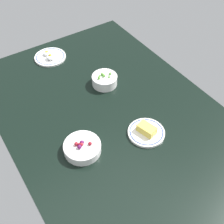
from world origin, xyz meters
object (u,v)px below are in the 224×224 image
object	(u,v)px
plate_eggs	(50,57)
bowl_berries	(82,147)
bowl_peas	(105,80)
plate_cheese	(146,132)

from	to	relation	value
plate_eggs	bowl_berries	bearing A→B (deg)	166.22
bowl_berries	bowl_peas	size ratio (longest dim) A/B	1.20
plate_cheese	bowl_peas	distance (cm)	39.45
plate_cheese	plate_eggs	xyz separation A→B (cm)	(76.75, 12.16, -0.30)
bowl_berries	plate_eggs	bearing A→B (deg)	-13.78
plate_eggs	bowl_peas	distance (cm)	40.17
plate_eggs	bowl_berries	distance (cm)	71.08
bowl_peas	bowl_berries	bearing A→B (deg)	135.14
plate_cheese	bowl_berries	bearing A→B (deg)	75.12
plate_cheese	bowl_berries	world-z (taller)	bowl_berries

